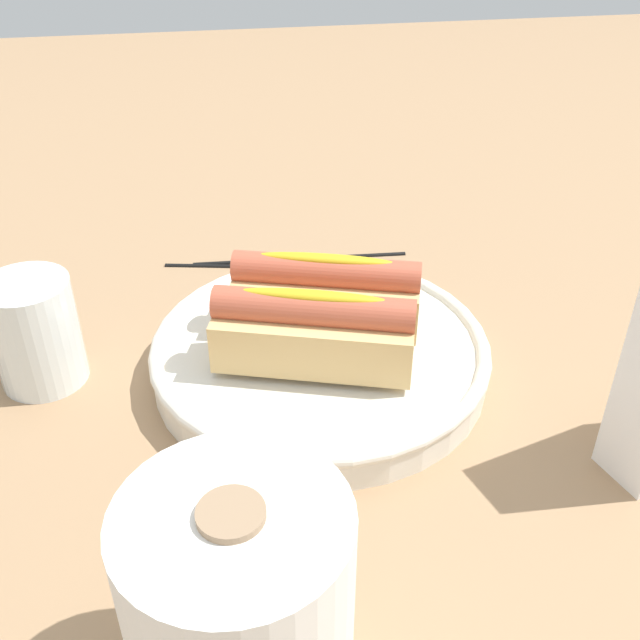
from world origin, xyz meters
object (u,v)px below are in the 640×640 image
Objects in this scene: serving_bowl at (320,356)px; hotdog_back at (314,332)px; hotdog_front at (326,293)px; water_glass at (37,337)px; chopstick_near at (273,266)px; chopstick_far at (300,257)px; paper_towel_roll at (240,608)px.

serving_bowl is 0.05m from hotdog_back.
hotdog_front is (-0.01, -0.03, 0.04)m from serving_bowl.
water_glass is 0.41× the size of chopstick_near.
hotdog_back is 0.21m from chopstick_near.
chopstick_far is (-0.23, -0.16, -0.04)m from water_glass.
chopstick_far is (-0.03, -0.01, 0.00)m from chopstick_near.
hotdog_front reaches higher than water_glass.
water_glass is at bearing -7.52° from serving_bowl.
hotdog_back is 1.18× the size of paper_towel_roll.
paper_towel_roll is (0.08, 0.26, 0.05)m from serving_bowl.
paper_towel_roll reaches higher than chopstick_near.
serving_bowl reaches higher than chopstick_far.
chopstick_near is 1.00× the size of chopstick_far.
hotdog_front is 1.00× the size of hotdog_back.
hotdog_back is 0.72× the size of chopstick_near.
hotdog_back is 0.72× the size of chopstick_far.
water_glass is 0.41× the size of chopstick_far.
hotdog_back is at bearing 70.66° from hotdog_front.
paper_towel_roll is 0.46m from chopstick_far.
hotdog_front is 0.23m from water_glass.
water_glass is (0.21, -0.06, -0.02)m from hotdog_back.
serving_bowl is 1.73× the size of hotdog_front.
paper_towel_roll is (0.07, 0.23, 0.00)m from hotdog_back.
hotdog_front is 0.06m from hotdog_back.
paper_towel_roll is 0.61× the size of chopstick_far.
water_glass reaches higher than serving_bowl.
paper_towel_roll reaches higher than water_glass.
hotdog_front reaches higher than serving_bowl.
hotdog_front is 0.72× the size of chopstick_far.
paper_towel_roll is at bearing 72.44° from hotdog_front.
hotdog_front reaches higher than chopstick_near.
chopstick_far is at bearing -95.07° from hotdog_back.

